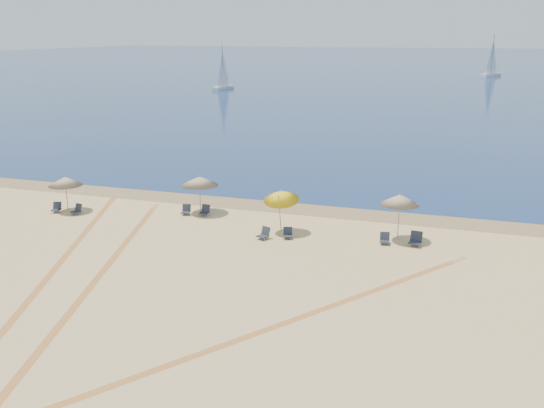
{
  "coord_description": "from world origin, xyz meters",
  "views": [
    {
      "loc": [
        10.3,
        -11.94,
        10.85
      ],
      "look_at": [
        0.0,
        20.0,
        1.3
      ],
      "focal_mm": 40.21,
      "sensor_mm": 36.0,
      "label": 1
    }
  ],
  "objects": [
    {
      "name": "chair_7",
      "position": [
        1.5,
        18.16,
        0.26
      ],
      "size": [
        0.64,
        0.7,
        0.59
      ],
      "rotation": [
        0.0,
        0.0,
        0.3
      ],
      "color": "#1C212C",
      "rests_on": "ground"
    },
    {
      "name": "wet_sand",
      "position": [
        0.0,
        24.0,
        0.0
      ],
      "size": [
        500.0,
        500.0,
        0.0
      ],
      "primitive_type": "plane",
      "color": "olive",
      "rests_on": "ground"
    },
    {
      "name": "chair_3",
      "position": [
        -12.15,
        18.53,
        0.28
      ],
      "size": [
        0.67,
        0.74,
        0.63
      ],
      "rotation": [
        0.0,
        0.0,
        -0.29
      ],
      "color": "#1C212C",
      "rests_on": "ground"
    },
    {
      "name": "umbrella_3",
      "position": [
        0.85,
        19.03,
        2.13
      ],
      "size": [
        1.97,
        2.05,
        2.64
      ],
      "color": "gray",
      "rests_on": "ground"
    },
    {
      "name": "chair_6",
      "position": [
        0.3,
        17.67,
        0.28
      ],
      "size": [
        0.73,
        0.78,
        0.64
      ],
      "rotation": [
        0.0,
        0.0,
        -0.39
      ],
      "color": "#1C212C",
      "rests_on": "ground"
    },
    {
      "name": "chair_9",
      "position": [
        8.22,
        19.08,
        0.33
      ],
      "size": [
        0.69,
        0.79,
        0.74
      ],
      "rotation": [
        0.0,
        0.0,
        -0.12
      ],
      "color": "#1C212C",
      "rests_on": "ground"
    },
    {
      "name": "chair_8",
      "position": [
        6.64,
        18.86,
        0.27
      ],
      "size": [
        0.59,
        0.66,
        0.6
      ],
      "rotation": [
        0.0,
        0.0,
        0.17
      ],
      "color": "#1C212C",
      "rests_on": "ground"
    },
    {
      "name": "sailboat_1",
      "position": [
        14.74,
        151.66,
        3.11
      ],
      "size": [
        5.13,
        6.81,
        10.3
      ],
      "rotation": [
        0.0,
        0.0,
        -0.55
      ],
      "color": "white",
      "rests_on": "ocean"
    },
    {
      "name": "umbrella_2",
      "position": [
        -5.06,
        21.19,
        2.01
      ],
      "size": [
        2.31,
        2.31,
        2.35
      ],
      "color": "gray",
      "rests_on": "ground"
    },
    {
      "name": "tire_tracks",
      "position": [
        -3.21,
        8.08,
        0.0
      ],
      "size": [
        48.06,
        42.38,
        0.0
      ],
      "color": "tan",
      "rests_on": "ground"
    },
    {
      "name": "chair_2",
      "position": [
        -13.6,
        18.5,
        0.27
      ],
      "size": [
        0.66,
        0.72,
        0.62
      ],
      "rotation": [
        0.0,
        0.0,
        0.28
      ],
      "color": "#1C212C",
      "rests_on": "ground"
    },
    {
      "name": "umbrella_1",
      "position": [
        -13.13,
        18.97,
        1.9
      ],
      "size": [
        2.09,
        2.09,
        2.24
      ],
      "color": "gray",
      "rests_on": "ground"
    },
    {
      "name": "ocean",
      "position": [
        0.0,
        225.0,
        0.01
      ],
      "size": [
        500.0,
        500.0,
        0.0
      ],
      "primitive_type": "plane",
      "color": "#0C2151",
      "rests_on": "ground"
    },
    {
      "name": "chair_4",
      "position": [
        -5.71,
        20.51,
        0.27
      ],
      "size": [
        0.63,
        0.69,
        0.62
      ],
      "rotation": [
        0.0,
        0.0,
        0.22
      ],
      "color": "#1C212C",
      "rests_on": "ground"
    },
    {
      "name": "sailboat_2",
      "position": [
        -35.38,
        98.83,
        2.58
      ],
      "size": [
        2.42,
        5.89,
        8.53
      ],
      "rotation": [
        0.0,
        0.0,
        -0.17
      ],
      "color": "white",
      "rests_on": "ocean"
    },
    {
      "name": "umbrella_4",
      "position": [
        7.21,
        19.74,
        2.25
      ],
      "size": [
        2.1,
        2.1,
        2.59
      ],
      "color": "gray",
      "rests_on": "ground"
    },
    {
      "name": "chair_5",
      "position": [
        -4.54,
        20.7,
        0.29
      ],
      "size": [
        0.57,
        0.66,
        0.65
      ],
      "rotation": [
        0.0,
        0.0,
        -0.06
      ],
      "color": "#1C212C",
      "rests_on": "ground"
    }
  ]
}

